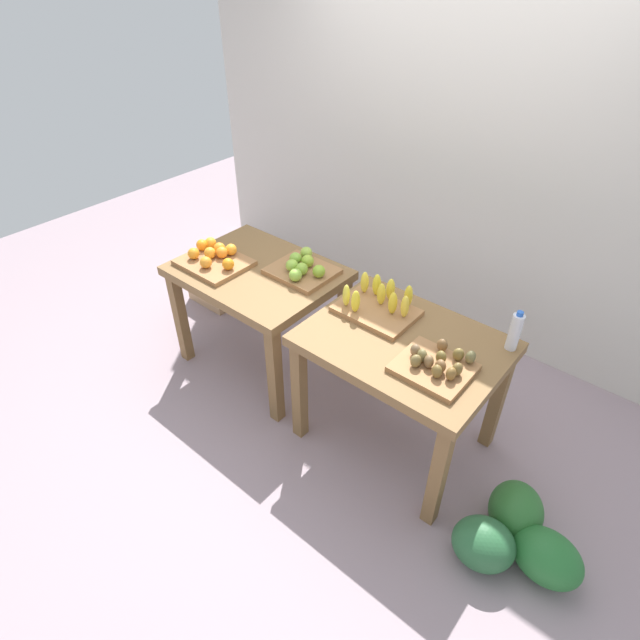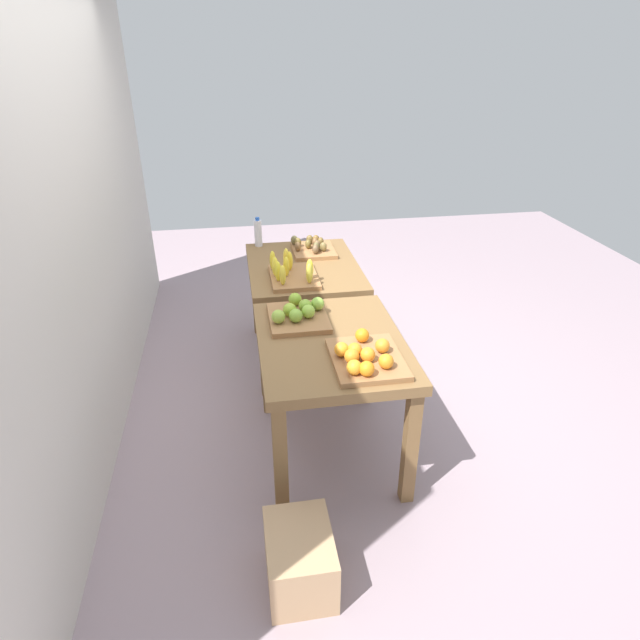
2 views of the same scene
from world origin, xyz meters
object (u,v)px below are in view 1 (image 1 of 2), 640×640
(display_table_left, at_px, (258,284))
(banana_crate, at_px, (378,305))
(apple_bin, at_px, (302,268))
(display_table_right, at_px, (402,356))
(cardboard_produce_box, at_px, (216,285))
(watermelon_pile, at_px, (516,536))
(orange_bin, at_px, (214,258))
(water_bottle, at_px, (515,332))
(kiwi_bin, at_px, (436,365))

(display_table_left, distance_m, banana_crate, 0.88)
(display_table_left, relative_size, apple_bin, 2.60)
(display_table_right, relative_size, cardboard_produce_box, 2.60)
(cardboard_produce_box, bearing_deg, banana_crate, -6.04)
(watermelon_pile, bearing_deg, orange_bin, 177.30)
(water_bottle, xyz_separation_m, watermelon_pile, (0.41, -0.53, -0.76))
(apple_bin, bearing_deg, watermelon_pile, -12.38)
(display_table_left, distance_m, cardboard_produce_box, 1.06)
(display_table_left, distance_m, kiwi_bin, 1.38)
(banana_crate, height_order, kiwi_bin, banana_crate)
(apple_bin, relative_size, banana_crate, 0.91)
(water_bottle, bearing_deg, banana_crate, -165.87)
(display_table_left, relative_size, water_bottle, 4.47)
(display_table_left, xyz_separation_m, display_table_right, (1.12, 0.00, 0.00))
(display_table_left, height_order, water_bottle, water_bottle)
(display_table_left, height_order, banana_crate, banana_crate)
(display_table_left, relative_size, cardboard_produce_box, 2.60)
(watermelon_pile, bearing_deg, apple_bin, 167.62)
(watermelon_pile, bearing_deg, display_table_left, 173.34)
(kiwi_bin, xyz_separation_m, watermelon_pile, (0.62, -0.13, -0.68))
(kiwi_bin, bearing_deg, display_table_right, 156.68)
(display_table_right, bearing_deg, apple_bin, 170.29)
(cardboard_produce_box, bearing_deg, watermelon_pile, -10.55)
(display_table_left, xyz_separation_m, cardboard_produce_box, (-0.87, 0.30, -0.52))
(display_table_left, relative_size, orange_bin, 2.36)
(apple_bin, distance_m, water_bottle, 1.33)
(banana_crate, bearing_deg, display_table_left, -172.28)
(apple_bin, height_order, watermelon_pile, apple_bin)
(apple_bin, xyz_separation_m, kiwi_bin, (1.10, -0.25, -0.01))
(watermelon_pile, bearing_deg, banana_crate, 162.81)
(orange_bin, height_order, apple_bin, apple_bin)
(apple_bin, xyz_separation_m, banana_crate, (0.60, -0.03, 0.01))
(display_table_left, bearing_deg, cardboard_produce_box, 160.98)
(display_table_left, distance_m, display_table_right, 1.12)
(kiwi_bin, height_order, cardboard_produce_box, kiwi_bin)
(orange_bin, height_order, watermelon_pile, orange_bin)
(banana_crate, xyz_separation_m, water_bottle, (0.72, 0.18, 0.06))
(cardboard_produce_box, bearing_deg, water_bottle, -0.06)
(display_table_left, bearing_deg, orange_bin, -154.79)
(display_table_left, relative_size, banana_crate, 2.36)
(display_table_left, distance_m, watermelon_pile, 2.07)
(orange_bin, relative_size, water_bottle, 1.89)
(watermelon_pile, bearing_deg, cardboard_produce_box, 169.45)
(apple_bin, height_order, cardboard_produce_box, apple_bin)
(orange_bin, relative_size, apple_bin, 1.10)
(kiwi_bin, bearing_deg, water_bottle, 62.13)
(watermelon_pile, bearing_deg, kiwi_bin, 168.54)
(water_bottle, height_order, watermelon_pile, water_bottle)
(display_table_right, distance_m, apple_bin, 0.88)
(display_table_right, height_order, apple_bin, apple_bin)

